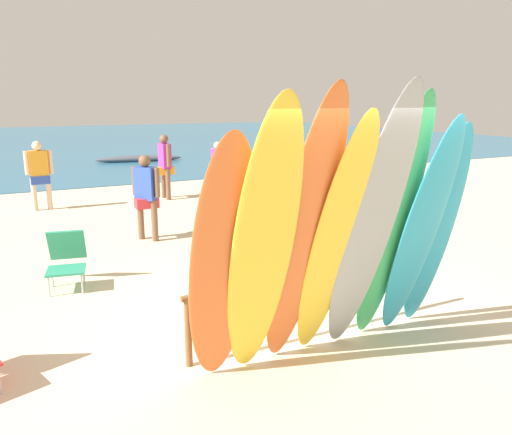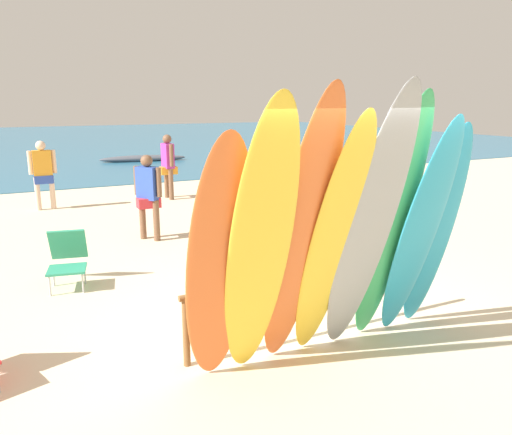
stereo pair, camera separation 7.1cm
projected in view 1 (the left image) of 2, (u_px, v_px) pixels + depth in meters
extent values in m
plane|color=beige|center=(96.00, 174.00, 17.68)|extent=(60.00, 60.00, 0.00)
cube|color=teal|center=(52.00, 141.00, 32.53)|extent=(60.00, 40.00, 0.02)
cylinder|color=brown|center=(188.00, 332.00, 4.81)|extent=(0.07, 0.07, 0.71)
cylinder|color=brown|center=(410.00, 284.00, 6.08)|extent=(0.07, 0.07, 0.71)
cylinder|color=brown|center=(313.00, 275.00, 5.37)|extent=(3.00, 0.06, 0.06)
ellipsoid|color=orange|center=(222.00, 267.00, 4.20)|extent=(0.63, 0.79, 2.36)
ellipsoid|color=yellow|center=(263.00, 250.00, 4.19)|extent=(0.65, 1.03, 2.65)
ellipsoid|color=orange|center=(303.00, 237.00, 4.43)|extent=(0.61, 0.99, 2.73)
ellipsoid|color=yellow|center=(334.00, 244.00, 4.60)|extent=(0.50, 0.99, 2.52)
ellipsoid|color=#999EA3|center=(371.00, 228.00, 4.68)|extent=(0.57, 1.02, 2.76)
ellipsoid|color=#38B266|center=(393.00, 224.00, 5.02)|extent=(0.59, 0.83, 2.68)
ellipsoid|color=#289EC6|center=(420.00, 232.00, 5.14)|extent=(0.59, 0.85, 2.45)
ellipsoid|color=#289EC6|center=(436.00, 230.00, 5.40)|extent=(0.54, 0.73, 2.37)
cylinder|color=beige|center=(312.00, 230.00, 8.46)|extent=(0.12, 0.12, 0.82)
cylinder|color=beige|center=(329.00, 228.00, 8.59)|extent=(0.12, 0.12, 0.82)
cube|color=#B23399|center=(321.00, 209.00, 8.44)|extent=(0.44, 0.27, 0.20)
cube|color=black|center=(322.00, 187.00, 8.36)|extent=(0.44, 0.25, 0.64)
sphere|color=beige|center=(323.00, 161.00, 8.26)|extent=(0.23, 0.23, 0.23)
cylinder|color=beige|center=(308.00, 186.00, 8.25)|extent=(0.10, 0.10, 0.57)
cylinder|color=beige|center=(336.00, 184.00, 8.45)|extent=(0.10, 0.10, 0.57)
cylinder|color=brown|center=(164.00, 183.00, 13.31)|extent=(0.13, 0.13, 0.82)
cylinder|color=brown|center=(168.00, 184.00, 13.03)|extent=(0.13, 0.13, 0.82)
cube|color=orange|center=(165.00, 171.00, 13.09)|extent=(0.44, 0.27, 0.20)
cube|color=#B23399|center=(165.00, 156.00, 13.00)|extent=(0.25, 0.44, 0.65)
sphere|color=brown|center=(164.00, 139.00, 12.90)|extent=(0.23, 0.23, 0.23)
cylinder|color=brown|center=(161.00, 154.00, 13.22)|extent=(0.10, 0.10, 0.57)
cylinder|color=brown|center=(168.00, 155.00, 12.76)|extent=(0.10, 0.10, 0.57)
cylinder|color=beige|center=(215.00, 181.00, 13.87)|extent=(0.11, 0.11, 0.71)
cylinder|color=beige|center=(221.00, 183.00, 13.64)|extent=(0.11, 0.11, 0.71)
cube|color=#DB333D|center=(218.00, 171.00, 13.69)|extent=(0.38, 0.24, 0.17)
cube|color=#B23399|center=(217.00, 159.00, 13.61)|extent=(0.25, 0.40, 0.56)
sphere|color=beige|center=(217.00, 145.00, 13.52)|extent=(0.20, 0.20, 0.20)
cylinder|color=beige|center=(213.00, 157.00, 13.78)|extent=(0.09, 0.09, 0.50)
cylinder|color=beige|center=(222.00, 159.00, 13.42)|extent=(0.09, 0.09, 0.50)
cylinder|color=brown|center=(155.00, 221.00, 9.17)|extent=(0.12, 0.12, 0.78)
cylinder|color=brown|center=(141.00, 219.00, 9.31)|extent=(0.12, 0.12, 0.78)
cube|color=#DB333D|center=(147.00, 203.00, 9.17)|extent=(0.42, 0.26, 0.19)
cube|color=#2D4CB2|center=(146.00, 183.00, 9.08)|extent=(0.41, 0.44, 0.61)
sphere|color=brown|center=(145.00, 161.00, 8.99)|extent=(0.22, 0.22, 0.22)
cylinder|color=brown|center=(157.00, 183.00, 8.97)|extent=(0.09, 0.09, 0.54)
cylinder|color=brown|center=(135.00, 181.00, 9.18)|extent=(0.09, 0.09, 0.54)
cylinder|color=beige|center=(34.00, 194.00, 11.74)|extent=(0.12, 0.12, 0.80)
cylinder|color=beige|center=(49.00, 193.00, 11.88)|extent=(0.12, 0.12, 0.80)
cube|color=#2D4CB2|center=(40.00, 180.00, 11.73)|extent=(0.43, 0.26, 0.19)
cube|color=orange|center=(39.00, 164.00, 11.65)|extent=(0.41, 0.22, 0.62)
sphere|color=beige|center=(37.00, 146.00, 11.55)|extent=(0.23, 0.23, 0.23)
cylinder|color=beige|center=(26.00, 163.00, 11.52)|extent=(0.10, 0.10, 0.56)
cylinder|color=beige|center=(51.00, 162.00, 11.76)|extent=(0.10, 0.10, 0.56)
cylinder|color=#B7B7BC|center=(49.00, 287.00, 6.58)|extent=(0.02, 0.02, 0.28)
cylinder|color=#B7B7BC|center=(82.00, 284.00, 6.69)|extent=(0.02, 0.02, 0.28)
cylinder|color=#B7B7BC|center=(52.00, 277.00, 6.94)|extent=(0.02, 0.02, 0.28)
cylinder|color=#B7B7BC|center=(84.00, 275.00, 7.05)|extent=(0.02, 0.02, 0.28)
cube|color=#2D9370|center=(66.00, 270.00, 6.78)|extent=(0.58, 0.54, 0.03)
cube|color=#2D9370|center=(67.00, 245.00, 7.06)|extent=(0.55, 0.39, 0.49)
ellipsoid|color=#4C515B|center=(139.00, 159.00, 21.29)|extent=(3.69, 1.12, 0.29)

